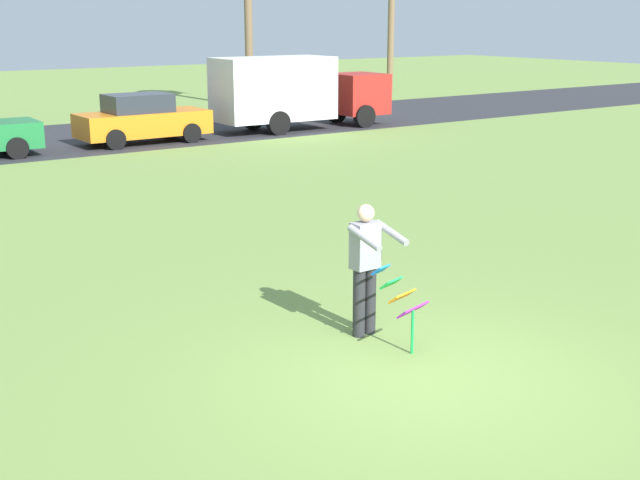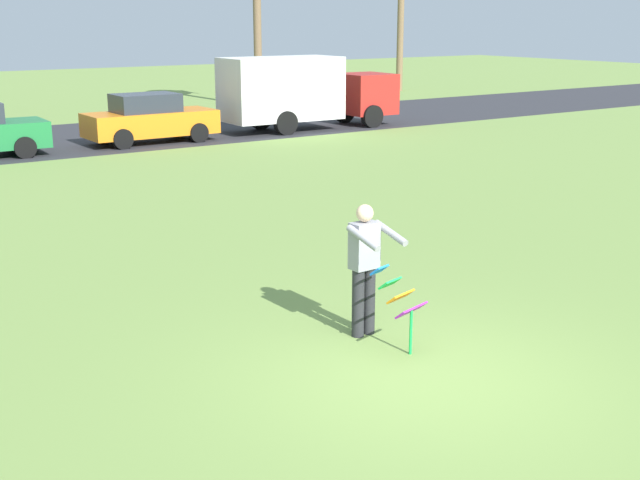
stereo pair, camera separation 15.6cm
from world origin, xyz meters
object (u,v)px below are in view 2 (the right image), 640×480
person_kite_flyer (365,265)px  parked_car_orange (150,119)px  parked_truck_red_cab (301,91)px  kite_held (400,298)px

person_kite_flyer → parked_car_orange: person_kite_flyer is taller
parked_car_orange → parked_truck_red_cab: 5.89m
kite_held → parked_truck_red_cab: (10.30, 18.19, 0.73)m
kite_held → parked_truck_red_cab: parked_truck_red_cab is taller
kite_held → parked_truck_red_cab: 20.92m
person_kite_flyer → parked_car_orange: 18.10m
person_kite_flyer → kite_held: bearing=-86.4°
person_kite_flyer → parked_truck_red_cab: parked_truck_red_cab is taller
kite_held → person_kite_flyer: bearing=93.6°
person_kite_flyer → parked_truck_red_cab: (10.35, 17.53, 0.46)m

